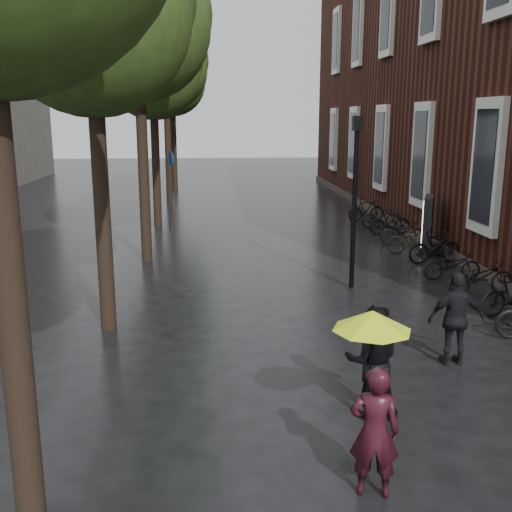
{
  "coord_description": "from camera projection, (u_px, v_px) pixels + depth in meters",
  "views": [
    {
      "loc": [
        -1.96,
        -5.02,
        4.3
      ],
      "look_at": [
        -1.04,
        6.75,
        1.55
      ],
      "focal_mm": 42.0,
      "sensor_mm": 36.0,
      "label": 1
    }
  ],
  "objects": [
    {
      "name": "pedestrian_walking",
      "position": [
        456.0,
        319.0,
        10.49
      ],
      "size": [
        1.0,
        0.43,
        1.68
      ],
      "primitive_type": "imported",
      "rotation": [
        0.0,
        0.0,
        3.12
      ],
      "color": "black",
      "rests_on": "ground"
    },
    {
      "name": "lamp_post",
      "position": [
        355.0,
        186.0,
        14.85
      ],
      "size": [
        0.22,
        0.22,
        4.32
      ],
      "rotation": [
        0.0,
        0.0,
        -0.34
      ],
      "color": "black",
      "rests_on": "ground"
    },
    {
      "name": "lime_umbrella",
      "position": [
        372.0,
        320.0,
        7.52
      ],
      "size": [
        1.02,
        1.02,
        1.5
      ],
      "rotation": [
        0.0,
        0.0,
        -0.04
      ],
      "color": "black",
      "rests_on": "ground"
    },
    {
      "name": "person_burgundy",
      "position": [
        374.0,
        432.0,
        6.82
      ],
      "size": [
        0.65,
        0.5,
        1.59
      ],
      "primitive_type": "imported",
      "rotation": [
        0.0,
        0.0,
        2.92
      ],
      "color": "#320E18",
      "rests_on": "ground"
    },
    {
      "name": "ad_lightbox",
      "position": [
        427.0,
        225.0,
        19.01
      ],
      "size": [
        0.29,
        1.24,
        1.87
      ],
      "rotation": [
        0.0,
        0.0,
        -0.4
      ],
      "color": "black",
      "rests_on": "ground"
    },
    {
      "name": "parked_bicycles",
      "position": [
        439.0,
        253.0,
        17.31
      ],
      "size": [
        1.98,
        16.02,
        1.01
      ],
      "color": "black",
      "rests_on": "ground"
    },
    {
      "name": "cycle_sign",
      "position": [
        170.0,
        178.0,
        22.87
      ],
      "size": [
        0.16,
        0.55,
        3.04
      ],
      "rotation": [
        0.0,
        0.0,
        0.32
      ],
      "color": "#262628",
      "rests_on": "ground"
    },
    {
      "name": "person_black",
      "position": [
        372.0,
        361.0,
        8.68
      ],
      "size": [
        0.91,
        0.77,
        1.68
      ],
      "primitive_type": "imported",
      "rotation": [
        0.0,
        0.0,
        2.97
      ],
      "color": "black",
      "rests_on": "ground"
    },
    {
      "name": "street_trees",
      "position": [
        145.0,
        53.0,
        19.7
      ],
      "size": [
        4.33,
        34.03,
        8.91
      ],
      "color": "black",
      "rests_on": "ground"
    }
  ]
}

